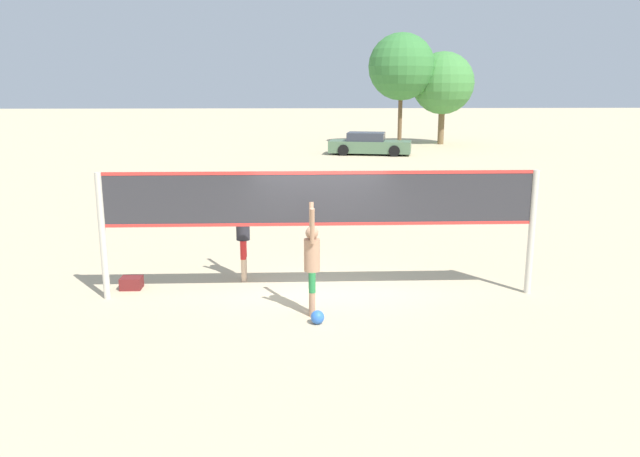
# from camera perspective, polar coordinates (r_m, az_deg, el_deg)

# --- Properties ---
(ground_plane) EXTENTS (200.00, 200.00, 0.00)m
(ground_plane) POSITION_cam_1_polar(r_m,az_deg,el_deg) (12.21, 0.00, -6.14)
(ground_plane) COLOR #C6B28C
(volleyball_net) EXTENTS (8.32, 0.13, 2.44)m
(volleyball_net) POSITION_cam_1_polar(r_m,az_deg,el_deg) (11.76, 0.00, 1.78)
(volleyball_net) COLOR beige
(volleyball_net) RESTS_ON ground_plane
(player_spiker) EXTENTS (0.28, 0.69, 2.00)m
(player_spiker) POSITION_cam_1_polar(r_m,az_deg,el_deg) (10.92, -0.74, -2.73)
(player_spiker) COLOR tan
(player_spiker) RESTS_ON ground_plane
(player_blocker) EXTENTS (0.28, 0.70, 2.14)m
(player_blocker) POSITION_cam_1_polar(r_m,az_deg,el_deg) (12.96, -7.07, 0.07)
(player_blocker) COLOR beige
(player_blocker) RESTS_ON ground_plane
(volleyball) EXTENTS (0.24, 0.24, 0.24)m
(volleyball) POSITION_cam_1_polar(r_m,az_deg,el_deg) (10.79, -0.23, -8.11)
(volleyball) COLOR blue
(volleyball) RESTS_ON ground_plane
(gear_bag) EXTENTS (0.41, 0.35, 0.24)m
(gear_bag) POSITION_cam_1_polar(r_m,az_deg,el_deg) (13.13, -16.85, -4.78)
(gear_bag) COLOR maroon
(gear_bag) RESTS_ON ground_plane
(parked_car_near) EXTENTS (5.01, 2.68, 1.30)m
(parked_car_near) POSITION_cam_1_polar(r_m,az_deg,el_deg) (37.04, 4.52, 7.66)
(parked_car_near) COLOR #4C6B4C
(parked_car_near) RESTS_ON ground_plane
(tree_left_cluster) EXTENTS (4.20, 4.20, 6.23)m
(tree_left_cluster) POSITION_cam_1_polar(r_m,az_deg,el_deg) (44.24, 11.18, 12.89)
(tree_left_cluster) COLOR brown
(tree_left_cluster) RESTS_ON ground_plane
(tree_right_cluster) EXTENTS (4.41, 4.41, 7.40)m
(tree_right_cluster) POSITION_cam_1_polar(r_m,az_deg,el_deg) (43.06, 7.46, 14.45)
(tree_right_cluster) COLOR brown
(tree_right_cluster) RESTS_ON ground_plane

